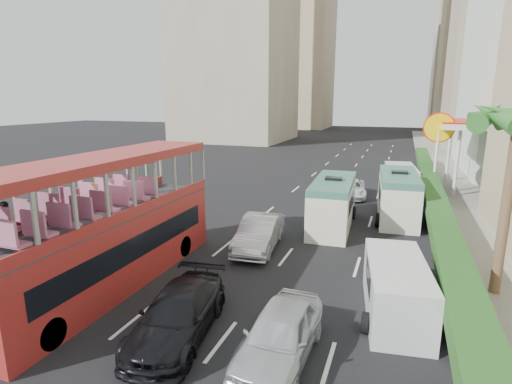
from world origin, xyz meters
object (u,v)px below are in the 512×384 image
at_px(car_silver_lane_b, 280,358).
at_px(car_black, 179,335).
at_px(panel_van_near, 396,289).
at_px(panel_van_far, 400,179).
at_px(minibus_far, 398,196).
at_px(car_silver_lane_a, 259,248).
at_px(minibus_near, 333,204).
at_px(van_asset, 350,197).
at_px(palm_tree, 506,208).
at_px(shell_station, 481,157).
at_px(double_decker_bus, 108,222).

height_order(car_silver_lane_b, car_black, car_silver_lane_b).
xyz_separation_m(panel_van_near, panel_van_far, (-0.14, 19.22, 0.11)).
distance_m(minibus_far, panel_van_near, 11.79).
height_order(car_silver_lane_a, minibus_far, minibus_far).
height_order(car_black, minibus_far, minibus_far).
bearing_deg(minibus_near, panel_van_far, 68.73).
xyz_separation_m(van_asset, palm_tree, (6.93, -13.90, 3.38)).
relative_size(car_silver_lane_a, shell_station, 0.59).
xyz_separation_m(double_decker_bus, car_silver_lane_b, (7.47, -2.16, -2.53)).
bearing_deg(panel_van_near, car_silver_lane_b, -137.09).
bearing_deg(car_silver_lane_a, panel_van_near, -39.49).
height_order(double_decker_bus, car_silver_lane_b, double_decker_bus).
bearing_deg(panel_van_far, minibus_far, -97.33).
relative_size(car_silver_lane_b, panel_van_near, 0.95).
xyz_separation_m(car_silver_lane_a, panel_van_near, (6.33, -4.15, 0.92)).
bearing_deg(car_black, car_silver_lane_a, 82.41).
bearing_deg(minibus_near, car_silver_lane_a, -123.99).
bearing_deg(shell_station, minibus_near, -125.59).
bearing_deg(palm_tree, car_black, -147.16).
height_order(car_black, palm_tree, palm_tree).
distance_m(double_decker_bus, panel_van_far, 23.13).
xyz_separation_m(minibus_near, shell_station, (9.19, 12.84, 1.38)).
height_order(car_silver_lane_a, minibus_near, minibus_near).
relative_size(double_decker_bus, minibus_far, 1.75).
bearing_deg(panel_van_near, car_black, -157.60).
bearing_deg(car_silver_lane_a, van_asset, 70.95).
distance_m(car_silver_lane_a, shell_station, 21.27).
xyz_separation_m(car_silver_lane_a, car_silver_lane_b, (3.40, -7.77, 0.00)).
bearing_deg(minibus_far, minibus_near, -142.25).
xyz_separation_m(car_silver_lane_b, minibus_far, (2.73, 15.40, 1.39)).
distance_m(double_decker_bus, palm_tree, 14.39).
bearing_deg(car_silver_lane_b, van_asset, 92.62).
xyz_separation_m(van_asset, panel_van_near, (3.54, -16.45, 0.92)).
distance_m(car_silver_lane_b, shell_station, 26.71).
relative_size(double_decker_bus, car_black, 2.25).
bearing_deg(minibus_near, car_silver_lane_b, -89.97).
bearing_deg(car_silver_lane_a, panel_van_far, 61.40).
height_order(minibus_near, panel_van_near, minibus_near).
bearing_deg(car_black, panel_van_far, 66.40).
distance_m(car_black, palm_tree, 11.87).
bearing_deg(palm_tree, minibus_far, 111.29).
xyz_separation_m(double_decker_bus, minibus_far, (10.20, 13.23, -1.14)).
bearing_deg(minibus_far, shell_station, 54.90).
distance_m(panel_van_far, shell_station, 6.41).
height_order(car_silver_lane_b, van_asset, car_silver_lane_b).
height_order(car_silver_lane_b, shell_station, shell_station).
xyz_separation_m(double_decker_bus, panel_van_far, (10.28, 20.67, -1.50)).
xyz_separation_m(car_silver_lane_a, panel_van_far, (6.20, 15.07, 1.03)).
height_order(double_decker_bus, panel_van_far, double_decker_bus).
distance_m(car_silver_lane_a, minibus_far, 9.88).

